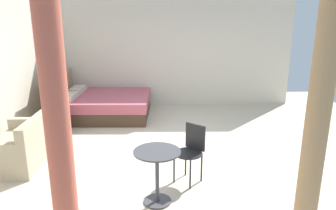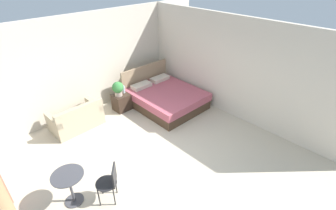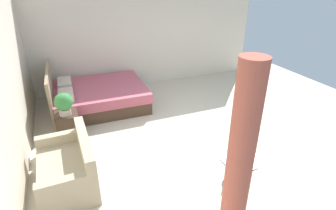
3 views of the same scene
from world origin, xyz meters
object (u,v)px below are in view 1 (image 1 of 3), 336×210
Objects in this scene: nightstand at (56,120)px; vase at (55,101)px; cafe_chair_near_window at (191,147)px; bed at (102,105)px; potted_plant at (52,98)px; balcony_table at (157,167)px; couch at (22,147)px.

nightstand is 2.31× the size of vase.
nightstand is at bearing 51.62° from cafe_chair_near_window.
vase is (-1.01, 0.80, 0.35)m from bed.
bed is at bearing 30.53° from cafe_chair_near_window.
bed is at bearing -31.73° from potted_plant.
cafe_chair_near_window reaches higher than balcony_table.
balcony_table is 0.85× the size of cafe_chair_near_window.
vase is at bearing 10.67° from potted_plant.
balcony_table is (-2.59, -2.19, -0.28)m from potted_plant.
nightstand is 0.65× the size of cafe_chair_near_window.
couch is at bearing 162.46° from bed.
potted_plant is at bearing -169.33° from vase.
vase is at bearing 50.54° from cafe_chair_near_window.
nightstand is 0.40m from vase.
potted_plant is (-0.10, 0.00, 0.51)m from nightstand.
vase is (0.12, 0.04, 0.38)m from nightstand.
balcony_table is (-3.82, -1.43, 0.20)m from bed.
vase is (0.22, 0.04, -0.13)m from potted_plant.
bed is at bearing -33.83° from nightstand.
bed is 9.39× the size of vase.
couch is at bearing 177.35° from potted_plant.
couch reaches higher than balcony_table.
potted_plant is 0.64× the size of balcony_table.
couch is 1.46m from potted_plant.
couch is 1.64m from vase.
potted_plant is 3.40m from balcony_table.
potted_plant is at bearing -2.65° from couch.
couch is at bearing 76.91° from cafe_chair_near_window.
couch reaches higher than nightstand.
nightstand is 3.41m from cafe_chair_near_window.
vase is 3.59m from balcony_table.
bed is 2.65× the size of cafe_chair_near_window.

